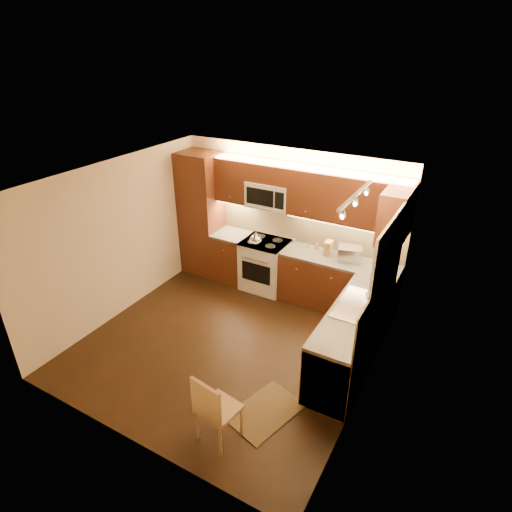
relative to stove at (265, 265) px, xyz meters
The scene contains 37 objects.
floor 1.76m from the stove, 79.85° to the right, with size 4.00×4.00×0.01m, color black.
ceiling 2.66m from the stove, 79.85° to the right, with size 4.00×4.00×0.01m, color beige.
wall_back 0.91m from the stove, 47.29° to the left, with size 4.00×0.01×2.50m, color beige.
wall_front 3.77m from the stove, 85.33° to the right, with size 4.00×0.01×2.50m, color beige.
wall_left 2.51m from the stove, 135.42° to the right, with size 0.01×4.00×2.50m, color beige.
wall_right 2.95m from the stove, 36.06° to the right, with size 0.01×4.00×2.50m, color beige.
pantry 1.52m from the stove, behind, with size 0.70×0.60×2.30m, color #41200E.
base_cab_back_left 0.69m from the stove, behind, with size 0.62×0.60×0.86m, color #41200E.
counter_back_left 0.81m from the stove, behind, with size 0.62×0.60×0.04m, color #3A3834.
base_cab_back_right 1.34m from the stove, ahead, with size 1.92×0.60×0.86m, color #41200E.
counter_back_right 1.40m from the stove, ahead, with size 1.92×0.60×0.04m, color #3A3834.
base_cab_right 2.37m from the stove, 32.52° to the right, with size 0.60×2.00×0.86m, color #41200E.
counter_right 2.41m from the stove, 32.52° to the right, with size 0.60×2.00×0.04m, color #3A3834.
dishwasher 2.81m from the stove, 44.64° to the right, with size 0.58×0.60×0.84m, color silver.
backsplash_back 1.03m from the stove, 25.86° to the left, with size 3.30×0.02×0.60m, color tan.
backsplash_right 2.72m from the stove, 29.11° to the right, with size 0.02×2.00×0.60m, color tan.
upper_cab_back_left 1.58m from the stove, 167.74° to the left, with size 0.62×0.35×0.75m, color #41200E.
upper_cab_back_right 1.95m from the stove, ahead, with size 1.92×0.35×0.75m, color #41200E.
upper_cab_bridge 1.64m from the stove, 90.00° to the left, with size 0.76×0.35×0.31m, color #41200E.
upper_cab_right_corner 2.57m from the stove, ahead, with size 0.35×0.50×0.75m, color #41200E.
stove is the anchor object (origin of this frame).
microwave 1.27m from the stove, 90.00° to the left, with size 0.76×0.38×0.44m, color silver, non-canonical shape.
window_frame 2.79m from the stove, 26.21° to the right, with size 0.03×1.44×1.24m, color silver.
window_blinds 2.77m from the stove, 26.41° to the right, with size 0.02×1.36×1.16m, color silver.
sink 2.35m from the stove, 29.36° to the right, with size 0.52×0.86×0.15m, color silver, non-canonical shape.
faucet 2.52m from the stove, 27.30° to the right, with size 0.20×0.04×0.30m, color silver, non-canonical shape.
track_light_bar 3.01m from the stove, 34.57° to the right, with size 0.04×1.20×0.03m, color silver.
kettle 0.60m from the stove, 122.80° to the right, with size 0.19×0.19×0.22m, color silver, non-canonical shape.
toaster_oven 1.58m from the stove, ahead, with size 0.37×0.28×0.22m, color silver.
knife_block 1.25m from the stove, ahead, with size 0.11×0.17×0.23m, color #A37749.
spice_jar_a 0.89m from the stove, 10.84° to the left, with size 0.04×0.04×0.10m, color silver.
spice_jar_b 0.71m from the stove, 31.06° to the left, with size 0.04×0.04×0.09m, color brown.
spice_jar_c 0.70m from the stove, 28.26° to the left, with size 0.05×0.05×0.10m, color silver.
spice_jar_d 1.02m from the stove, 13.26° to the left, with size 0.04×0.04×0.09m, color #A36631.
soap_bottle 2.23m from the stove, ahead, with size 0.09×0.10×0.21m, color silver.
rug 2.96m from the stove, 61.51° to the right, with size 0.59×0.89×0.01m, color black.
dining_chair 3.34m from the stove, 70.42° to the right, with size 0.41×0.41×0.92m, color #A37749, non-canonical shape.
Camera 1 is at (2.83, -4.21, 4.06)m, focal length 29.85 mm.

